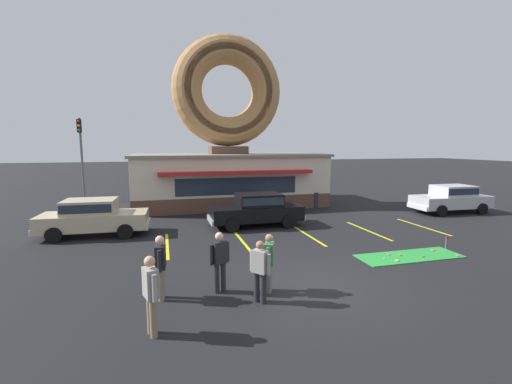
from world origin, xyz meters
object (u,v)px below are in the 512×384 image
(pedestrian_clipboard_woman, at_px, (260,269))
(traffic_light_pole, at_px, (81,148))
(golf_ball, at_px, (384,258))
(pedestrian_blue_sweater_man, at_px, (151,292))
(trash_bin, at_px, (315,199))
(putting_flag_pin, at_px, (447,240))
(pedestrian_hooded_kid, at_px, (220,259))
(car_champagne, at_px, (93,216))
(car_black, at_px, (257,208))
(pedestrian_beanie_man, at_px, (269,260))
(car_silver, at_px, (451,198))
(pedestrian_leather_jacket_man, at_px, (161,264))

(pedestrian_clipboard_woman, relative_size, traffic_light_pole, 0.27)
(golf_ball, xyz_separation_m, pedestrian_blue_sweater_man, (-7.59, -2.83, 0.90))
(golf_ball, xyz_separation_m, trash_bin, (1.99, 9.96, 0.45))
(putting_flag_pin, bearing_deg, pedestrian_hooded_kid, -171.75)
(car_champagne, height_order, pedestrian_hooded_kid, pedestrian_hooded_kid)
(car_black, xyz_separation_m, pedestrian_clipboard_woman, (-2.11, -7.95, 0.00))
(pedestrian_beanie_man, xyz_separation_m, traffic_light_pole, (-8.13, 17.96, 2.84))
(car_silver, distance_m, car_black, 11.91)
(pedestrian_hooded_kid, xyz_separation_m, traffic_light_pole, (-6.85, 17.64, 2.80))
(car_silver, height_order, trash_bin, car_silver)
(golf_ball, distance_m, putting_flag_pin, 2.78)
(traffic_light_pole, bearing_deg, pedestrian_leather_jacket_man, -73.20)
(putting_flag_pin, bearing_deg, pedestrian_blue_sweater_man, -163.85)
(pedestrian_blue_sweater_man, xyz_separation_m, pedestrian_clipboard_woman, (2.57, 0.86, -0.07))
(pedestrian_hooded_kid, bearing_deg, golf_ball, 10.52)
(pedestrian_hooded_kid, bearing_deg, car_black, 67.19)
(pedestrian_clipboard_woman, xyz_separation_m, trash_bin, (7.01, 11.93, -0.38))
(putting_flag_pin, bearing_deg, golf_ball, -176.67)
(car_silver, bearing_deg, trash_bin, 152.36)
(pedestrian_hooded_kid, distance_m, pedestrian_clipboard_woman, 1.23)
(pedestrian_leather_jacket_man, bearing_deg, pedestrian_blue_sweater_man, -96.22)
(pedestrian_hooded_kid, bearing_deg, putting_flag_pin, 8.25)
(traffic_light_pole, bearing_deg, car_silver, -25.28)
(pedestrian_beanie_man, bearing_deg, pedestrian_hooded_kid, 165.90)
(putting_flag_pin, xyz_separation_m, pedestrian_blue_sweater_man, (-10.33, -2.99, 0.51))
(putting_flag_pin, distance_m, traffic_light_pole, 22.78)
(car_champagne, height_order, pedestrian_clipboard_woman, car_champagne)
(trash_bin, bearing_deg, pedestrian_blue_sweater_man, -126.82)
(golf_ball, relative_size, putting_flag_pin, 0.08)
(car_black, distance_m, trash_bin, 6.32)
(pedestrian_leather_jacket_man, xyz_separation_m, trash_bin, (9.39, 11.09, -0.43))
(car_champagne, xyz_separation_m, car_silver, (19.27, 0.18, 0.00))
(pedestrian_leather_jacket_man, relative_size, pedestrian_beanie_man, 1.05)
(pedestrian_blue_sweater_man, bearing_deg, car_champagne, 106.72)
(car_silver, height_order, pedestrian_blue_sweater_man, pedestrian_blue_sweater_man)
(putting_flag_pin, relative_size, pedestrian_leather_jacket_man, 0.33)
(pedestrian_blue_sweater_man, relative_size, pedestrian_leather_jacket_man, 1.02)
(pedestrian_blue_sweater_man, bearing_deg, car_silver, 28.81)
(car_silver, bearing_deg, pedestrian_hooded_kid, -153.63)
(putting_flag_pin, bearing_deg, car_champagne, 155.44)
(golf_ball, relative_size, pedestrian_clipboard_woman, 0.03)
(pedestrian_blue_sweater_man, height_order, trash_bin, pedestrian_blue_sweater_man)
(pedestrian_clipboard_woman, bearing_deg, traffic_light_pole, 112.63)
(trash_bin, bearing_deg, car_silver, -27.64)
(car_champagne, bearing_deg, pedestrian_clipboard_woman, -56.96)
(pedestrian_clipboard_woman, bearing_deg, putting_flag_pin, 15.32)
(car_black, bearing_deg, trash_bin, 39.03)
(pedestrian_blue_sweater_man, bearing_deg, pedestrian_hooded_kid, 45.70)
(golf_ball, distance_m, pedestrian_leather_jacket_man, 7.54)
(pedestrian_leather_jacket_man, bearing_deg, pedestrian_hooded_kid, 1.39)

